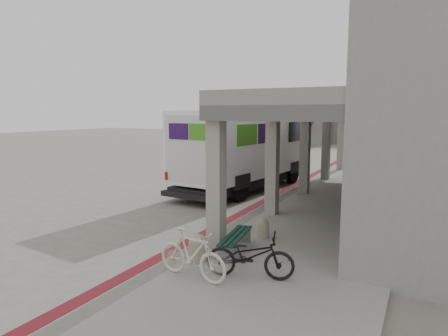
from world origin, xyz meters
The scene contains 14 objects.
ground centered at (0.00, 0.00, 0.00)m, with size 120.00×120.00×0.00m, color #686259.
bike_lane_stripe centered at (1.00, 2.00, 0.01)m, with size 0.35×40.00×0.01m, color #59111A.
sidewalk centered at (4.00, 0.00, 0.06)m, with size 4.40×28.00×0.12m, color gray.
transit_building centered at (6.83, 4.50, 3.40)m, with size 7.60×17.00×7.00m.
distant_backdrop centered at (-2.84, 35.89, 2.70)m, with size 28.00×10.00×6.50m.
tree_left centered at (-5.00, 28.00, 3.18)m, with size 3.20×3.20×4.80m.
tree_mid centered at (2.00, 30.00, 3.18)m, with size 3.20×3.20×4.80m.
fedex_truck centered at (-0.75, 4.50, 1.91)m, with size 3.56×8.65×3.59m.
bench centered at (2.60, -3.44, 0.42)m, with size 0.64×1.81×0.42m.
bollard_near centered at (2.10, -4.40, 0.44)m, with size 0.42×0.42×0.63m.
bollard_far centered at (2.78, -2.08, 0.38)m, with size 0.35×0.35×0.53m.
utility_cabinet centered at (5.00, -0.60, 0.58)m, with size 0.42×0.56×0.93m, color gray.
bicycle_black centered at (3.55, -4.77, 0.60)m, with size 0.64×1.83×0.96m, color black.
bicycle_cream centered at (2.50, -5.33, 0.64)m, with size 0.49×1.72×1.04m, color beige.
Camera 1 is at (6.64, -12.03, 3.51)m, focal length 32.00 mm.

